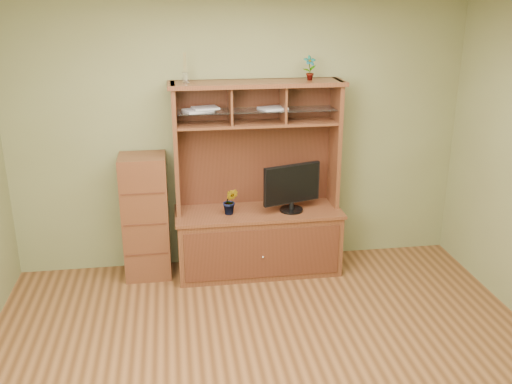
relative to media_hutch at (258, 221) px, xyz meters
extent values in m
cube|color=#4E2E16|center=(-0.14, -1.73, -0.53)|extent=(4.50, 4.00, 0.02)
cube|color=olive|center=(-0.14, 0.28, 0.83)|extent=(4.50, 0.02, 2.70)
cube|color=#462714|center=(0.00, -0.02, -0.21)|extent=(1.60, 0.55, 0.62)
cube|color=#3B1D10|center=(0.00, -0.30, -0.21)|extent=(1.50, 0.01, 0.50)
sphere|color=silver|center=(0.00, -0.32, -0.24)|extent=(0.02, 0.02, 0.02)
cube|color=#462714|center=(0.00, -0.02, 0.11)|extent=(1.64, 0.59, 0.03)
cube|color=#462714|center=(-0.78, 0.08, 0.75)|extent=(0.04, 0.35, 1.25)
cube|color=#462714|center=(0.78, 0.08, 0.75)|extent=(0.04, 0.35, 1.25)
cube|color=#3B1D10|center=(0.00, 0.24, 0.75)|extent=(1.52, 0.02, 1.25)
cube|color=#462714|center=(0.00, 0.08, 1.36)|extent=(1.66, 0.40, 0.04)
cube|color=#462714|center=(0.00, 0.08, 0.98)|extent=(1.52, 0.32, 0.02)
cube|color=#462714|center=(-0.25, 0.08, 1.16)|extent=(0.02, 0.31, 0.35)
cube|color=#462714|center=(0.25, 0.08, 1.16)|extent=(0.02, 0.31, 0.35)
cube|color=silver|center=(0.00, 0.07, 1.11)|extent=(1.50, 0.27, 0.01)
cylinder|color=black|center=(0.32, -0.08, 0.14)|extent=(0.23, 0.23, 0.02)
cylinder|color=black|center=(0.32, -0.08, 0.19)|extent=(0.05, 0.05, 0.07)
cube|color=black|center=(0.32, -0.08, 0.41)|extent=(0.58, 0.22, 0.39)
imported|color=#34551D|center=(-0.28, -0.08, 0.26)|extent=(0.17, 0.15, 0.27)
imported|color=#356A25|center=(0.50, 0.08, 1.49)|extent=(0.13, 0.09, 0.23)
cylinder|color=silver|center=(-0.66, 0.08, 1.43)|extent=(0.05, 0.05, 0.10)
cylinder|color=olive|center=(-0.66, 0.08, 1.56)|extent=(0.04, 0.04, 0.18)
cube|color=#ACACB1|center=(-0.56, 0.08, 1.12)|extent=(0.31, 0.27, 0.02)
cube|color=#ACACB1|center=(-0.49, 0.08, 1.14)|extent=(0.27, 0.23, 0.02)
cube|color=#ACACB1|center=(0.15, 0.08, 1.12)|extent=(0.29, 0.26, 0.02)
cube|color=#462714|center=(-1.10, 0.05, 0.09)|extent=(0.44, 0.40, 1.23)
cube|color=#3B1D10|center=(-1.10, -0.15, -0.21)|extent=(0.40, 0.01, 0.02)
cube|color=#3B1D10|center=(-1.10, -0.15, 0.09)|extent=(0.40, 0.01, 0.01)
cube|color=#3B1D10|center=(-1.10, -0.15, 0.40)|extent=(0.40, 0.01, 0.01)
camera|label=1|loc=(-0.80, -5.21, 2.16)|focal=40.00mm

